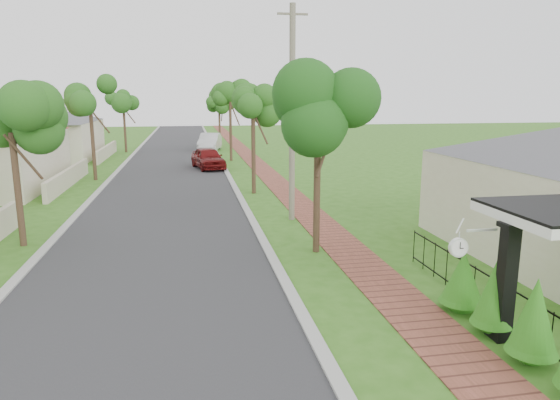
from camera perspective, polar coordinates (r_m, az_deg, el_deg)
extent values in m
plane|color=#2F6117|center=(11.09, 0.12, -15.08)|extent=(160.00, 160.00, 0.00)
cube|color=#28282B|center=(30.17, -12.51, 1.89)|extent=(7.00, 120.00, 0.02)
cube|color=#9E9E99|center=(30.25, -5.58, 2.13)|extent=(0.30, 120.00, 0.10)
cube|color=#9E9E99|center=(30.54, -19.36, 1.61)|extent=(0.30, 120.00, 0.10)
cube|color=brown|center=(30.57, -0.72, 2.29)|extent=(1.50, 120.00, 0.03)
cube|color=black|center=(11.43, 24.45, -8.48)|extent=(0.30, 0.30, 2.52)
cube|color=black|center=(11.85, 23.97, -13.67)|extent=(0.48, 0.48, 0.24)
cube|color=black|center=(11.09, 24.97, -2.63)|extent=(0.42, 0.42, 0.10)
cube|color=black|center=(12.49, 23.05, -8.17)|extent=(0.03, 8.00, 0.03)
cube|color=black|center=(12.77, 22.76, -11.56)|extent=(0.03, 8.00, 0.03)
cylinder|color=black|center=(11.18, 28.60, -13.53)|extent=(0.02, 0.02, 1.00)
cylinder|color=black|center=(11.65, 26.52, -12.30)|extent=(0.02, 0.02, 1.00)
cylinder|color=black|center=(12.14, 24.62, -11.16)|extent=(0.02, 0.02, 1.00)
cylinder|color=black|center=(12.65, 22.89, -10.10)|extent=(0.02, 0.02, 1.00)
cylinder|color=black|center=(13.17, 21.30, -9.11)|extent=(0.02, 0.02, 1.00)
cylinder|color=black|center=(13.70, 19.84, -8.19)|extent=(0.02, 0.02, 1.00)
cylinder|color=black|center=(14.24, 18.50, -7.33)|extent=(0.02, 0.02, 1.00)
cylinder|color=black|center=(14.80, 17.26, -6.54)|extent=(0.02, 0.02, 1.00)
cylinder|color=black|center=(15.36, 16.12, -5.80)|extent=(0.02, 0.02, 1.00)
cylinder|color=black|center=(15.93, 15.06, -5.11)|extent=(0.02, 0.02, 1.00)
cylinder|color=#382619|center=(26.09, -3.06, 5.69)|extent=(0.22, 0.22, 4.55)
sphere|color=#1A4512|center=(25.95, -3.11, 10.98)|extent=(1.70, 1.70, 1.70)
cylinder|color=#382619|center=(39.95, -5.67, 7.99)|extent=(0.22, 0.22, 4.90)
sphere|color=#1A4512|center=(39.87, -5.74, 11.70)|extent=(1.70, 1.70, 1.70)
cylinder|color=#382619|center=(53.91, -6.92, 8.53)|extent=(0.22, 0.22, 4.20)
sphere|color=#1A4512|center=(53.84, -6.98, 10.89)|extent=(1.70, 1.70, 1.70)
cylinder|color=#382619|center=(18.88, -27.78, 0.97)|extent=(0.22, 0.22, 3.85)
sphere|color=#1A4512|center=(18.65, -28.37, 7.13)|extent=(1.60, 1.60, 1.60)
cylinder|color=#382619|center=(32.34, -20.62, 6.44)|extent=(0.22, 0.22, 4.90)
sphere|color=#1A4512|center=(32.24, -20.95, 11.02)|extent=(1.70, 1.70, 1.70)
cylinder|color=#382619|center=(48.15, -17.32, 7.93)|extent=(0.22, 0.22, 4.55)
sphere|color=#1A4512|center=(48.07, -17.50, 10.79)|extent=(1.70, 1.70, 1.70)
sphere|color=#226514|center=(10.93, 26.80, -14.66)|extent=(0.74, 0.74, 0.74)
cone|color=#226514|center=(10.66, 27.14, -11.36)|extent=(0.84, 0.84, 1.36)
sphere|color=#226514|center=(11.86, 23.06, -12.33)|extent=(0.70, 0.70, 0.70)
cone|color=#226514|center=(11.63, 23.32, -9.39)|extent=(0.79, 0.79, 1.30)
sphere|color=#226514|center=(12.84, 20.01, -10.45)|extent=(0.81, 0.81, 0.81)
cone|color=#226514|center=(12.64, 20.19, -8.04)|extent=(0.92, 0.92, 1.14)
cube|color=#BFB299|center=(30.83, -23.01, 2.38)|extent=(0.25, 10.00, 1.00)
cube|color=beige|center=(45.81, -27.24, 6.03)|extent=(11.00, 10.00, 3.00)
pyramid|color=#4C4C51|center=(45.70, -27.51, 8.90)|extent=(15.56, 15.56, 1.60)
cube|color=#BFB299|center=(44.49, -19.19, 5.25)|extent=(0.25, 10.00, 1.00)
imported|color=#620E0F|center=(35.74, -8.22, 4.75)|extent=(2.63, 4.64, 1.49)
imported|color=silver|center=(47.78, -8.03, 6.56)|extent=(2.57, 5.17, 1.63)
cylinder|color=#382619|center=(16.04, 4.25, 1.62)|extent=(0.22, 0.22, 4.40)
sphere|color=#1F5418|center=(15.80, 4.38, 9.96)|extent=(2.19, 2.19, 2.19)
cylinder|color=#786F5D|center=(20.17, 1.39, 9.60)|extent=(0.24, 0.24, 8.52)
cube|color=#786F5D|center=(20.40, 1.45, 20.49)|extent=(1.20, 0.08, 0.08)
cube|color=white|center=(11.24, 22.09, -3.20)|extent=(0.68, 0.05, 0.05)
cylinder|color=white|center=(11.02, 19.78, -4.16)|extent=(0.02, 0.02, 0.29)
cylinder|color=white|center=(11.07, 19.71, -5.14)|extent=(0.41, 0.10, 0.41)
cylinder|color=white|center=(11.03, 19.86, -5.22)|extent=(0.35, 0.01, 0.35)
cylinder|color=white|center=(11.12, 19.57, -5.06)|extent=(0.35, 0.01, 0.35)
cube|color=black|center=(11.00, 19.90, -4.91)|extent=(0.01, 0.01, 0.14)
cube|color=black|center=(11.04, 20.06, -5.21)|extent=(0.09, 0.01, 0.02)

